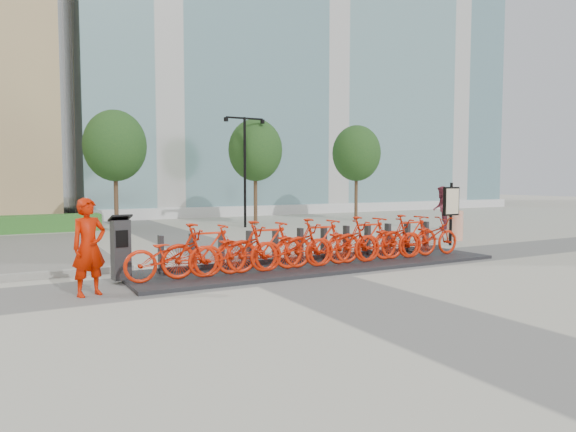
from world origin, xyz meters
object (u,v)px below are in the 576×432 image
pedestrian (442,208)px  map_sign (451,204)px  worker_red (89,247)px  construction_barrel (455,225)px  bike_0 (172,255)px  kiosk (121,248)px

pedestrian → map_sign: 5.72m
worker_red → pedestrian: bearing=1.9°
worker_red → construction_barrel: bearing=-6.8°
worker_red → map_sign: 11.74m
bike_0 → pedestrian: size_ratio=1.06×
bike_0 → map_sign: (9.87, 1.77, 0.77)m
worker_red → bike_0: bearing=-9.2°
bike_0 → construction_barrel: bearing=-76.1°
kiosk → worker_red: worker_red is taller
bike_0 → worker_red: worker_red is taller
bike_0 → worker_red: bearing=101.2°
kiosk → construction_barrel: (12.03, 2.16, -0.20)m
worker_red → kiosk: bearing=30.3°
construction_barrel → pedestrian: bearing=50.9°
map_sign → kiosk: bearing=-176.5°
kiosk → pedestrian: (14.66, 5.39, 0.21)m
worker_red → pedestrian: (15.40, 6.30, 0.03)m
worker_red → map_sign: (11.54, 2.10, 0.46)m
kiosk → worker_red: (-0.74, -0.91, 0.18)m
bike_0 → worker_red: (-1.67, -0.33, 0.31)m
kiosk → map_sign: 10.88m
kiosk → pedestrian: 15.62m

